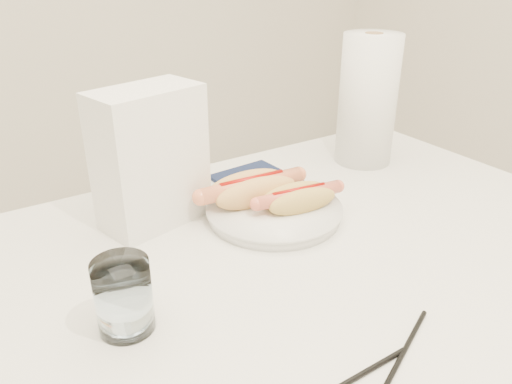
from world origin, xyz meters
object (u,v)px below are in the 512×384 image
hotdog_left (252,190)px  water_glass (124,296)px  napkin_box (150,158)px  hotdog_right (299,198)px  paper_towel_roll (368,100)px  plate (274,213)px  table (279,298)px

hotdog_left → water_glass: 0.34m
hotdog_left → napkin_box: size_ratio=0.85×
hotdog_right → paper_towel_roll: size_ratio=0.59×
water_glass → paper_towel_roll: bearing=21.4°
plate → water_glass: water_glass is taller
napkin_box → hotdog_left: bearing=-36.1°
hotdog_left → paper_towel_roll: size_ratio=0.72×
table → napkin_box: bearing=113.0°
plate → napkin_box: size_ratio=0.99×
table → plate: plate is taller
paper_towel_roll → napkin_box: bearing=-179.1°
water_glass → paper_towel_roll: size_ratio=0.35×
napkin_box → plate: bearing=-43.8°
water_glass → plate: bearing=23.3°
hotdog_right → napkin_box: napkin_box is taller
plate → water_glass: 0.34m
plate → hotdog_left: bearing=118.5°
hotdog_left → napkin_box: (-0.15, 0.06, 0.07)m
hotdog_right → water_glass: 0.36m
plate → hotdog_left: size_ratio=1.16×
plate → napkin_box: (-0.18, 0.10, 0.11)m
table → hotdog_right: hotdog_right is taller
paper_towel_roll → hotdog_right: bearing=-154.1°
table → paper_towel_roll: bearing=31.2°
table → hotdog_right: bearing=42.3°
hotdog_right → paper_towel_roll: bearing=33.2°
hotdog_right → paper_towel_roll: (0.28, 0.14, 0.10)m
table → napkin_box: (-0.10, 0.23, 0.17)m
water_glass → paper_towel_roll: paper_towel_roll is taller
hotdog_right → water_glass: water_glass is taller
hotdog_right → plate: bearing=147.7°
hotdog_left → hotdog_right: bearing=-47.0°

